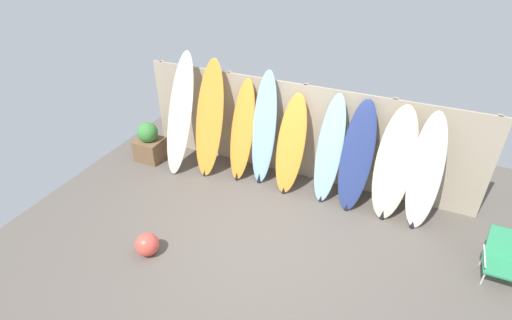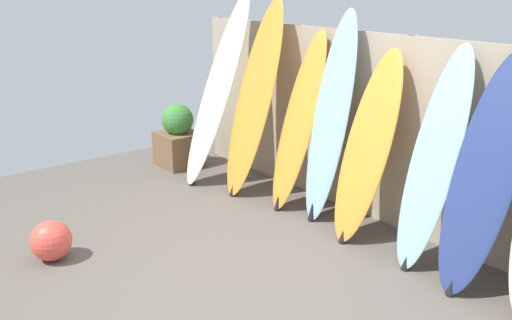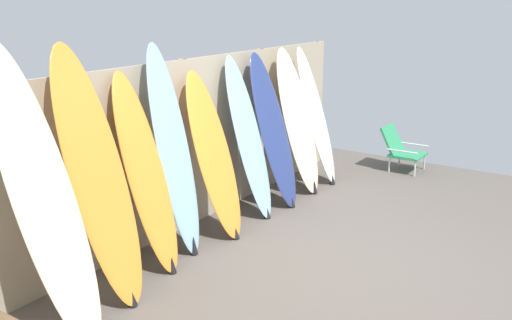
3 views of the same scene
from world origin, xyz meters
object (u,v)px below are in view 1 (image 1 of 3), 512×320
at_px(beach_chair, 504,257).
at_px(beach_ball, 147,244).
at_px(surfboard_cream_0, 180,115).
at_px(surfboard_orange_4, 291,145).
at_px(surfboard_navy_6, 357,157).
at_px(surfboard_orange_1, 209,120).
at_px(surfboard_orange_2, 242,131).
at_px(surfboard_skyblue_3, 264,130).
at_px(surfboard_white_8, 426,172).
at_px(surfboard_cream_7, 394,165).
at_px(surfboard_skyblue_5, 329,150).
at_px(planter_box, 149,143).

distance_m(beach_chair, beach_ball, 4.93).
bearing_deg(surfboard_cream_0, beach_chair, -6.68).
xyz_separation_m(surfboard_orange_4, surfboard_navy_6, (1.12, -0.01, 0.05)).
bearing_deg(surfboard_orange_1, surfboard_cream_0, -171.28).
xyz_separation_m(surfboard_orange_2, surfboard_skyblue_3, (0.41, 0.03, 0.10)).
bearing_deg(surfboard_white_8, surfboard_navy_6, 179.65).
height_order(surfboard_orange_1, surfboard_orange_2, surfboard_orange_1).
distance_m(surfboard_cream_0, surfboard_orange_2, 1.20).
relative_size(surfboard_orange_2, surfboard_cream_7, 0.99).
bearing_deg(surfboard_cream_7, surfboard_skyblue_3, 178.17).
bearing_deg(surfboard_orange_2, surfboard_skyblue_5, -0.27).
bearing_deg(surfboard_skyblue_3, surfboard_navy_6, -2.58).
distance_m(surfboard_orange_2, surfboard_white_8, 3.11).
height_order(surfboard_skyblue_3, planter_box, surfboard_skyblue_3).
height_order(surfboard_orange_1, surfboard_cream_7, surfboard_orange_1).
height_order(surfboard_navy_6, planter_box, surfboard_navy_6).
distance_m(surfboard_skyblue_5, surfboard_navy_6, 0.46).
bearing_deg(surfboard_cream_0, surfboard_orange_2, 8.56).
bearing_deg(surfboard_white_8, surfboard_cream_0, -178.32).
bearing_deg(surfboard_skyblue_3, surfboard_cream_7, -1.83).
bearing_deg(surfboard_navy_6, surfboard_cream_7, 0.31).
xyz_separation_m(surfboard_orange_2, surfboard_skyblue_5, (1.60, -0.01, 0.00)).
height_order(surfboard_white_8, beach_ball, surfboard_white_8).
distance_m(surfboard_navy_6, beach_ball, 3.49).
relative_size(surfboard_orange_2, beach_ball, 5.24).
relative_size(surfboard_orange_4, surfboard_skyblue_5, 0.95).
bearing_deg(surfboard_cream_7, surfboard_cream_0, -177.97).
distance_m(surfboard_orange_2, planter_box, 1.99).
xyz_separation_m(surfboard_cream_7, surfboard_white_8, (0.47, -0.01, -0.01)).
distance_m(surfboard_cream_0, surfboard_white_8, 4.29).
height_order(surfboard_skyblue_5, surfboard_navy_6, same).
relative_size(surfboard_cream_0, beach_ball, 6.25).
bearing_deg(surfboard_orange_2, surfboard_navy_6, -1.26).
relative_size(surfboard_orange_1, surfboard_skyblue_3, 1.03).
distance_m(surfboard_white_8, planter_box, 5.04).
bearing_deg(surfboard_orange_4, surfboard_white_8, -0.46).
xyz_separation_m(surfboard_orange_1, surfboard_skyblue_5, (2.21, 0.08, -0.15)).
relative_size(surfboard_cream_0, surfboard_skyblue_3, 1.06).
relative_size(surfboard_skyblue_5, beach_ball, 5.25).
xyz_separation_m(surfboard_orange_1, beach_ball, (0.25, -2.36, -0.86)).
distance_m(surfboard_orange_2, surfboard_skyblue_3, 0.42).
height_order(surfboard_orange_2, beach_ball, surfboard_orange_2).
relative_size(beach_chair, beach_ball, 1.84).
xyz_separation_m(surfboard_navy_6, planter_box, (-3.95, -0.25, -0.54)).
height_order(surfboard_white_8, beach_chair, surfboard_white_8).
bearing_deg(surfboard_cream_0, surfboard_orange_1, 8.72).
distance_m(surfboard_skyblue_3, planter_box, 2.41).
height_order(surfboard_cream_0, surfboard_cream_7, surfboard_cream_0).
xyz_separation_m(surfboard_orange_2, beach_chair, (4.28, -0.82, -0.57)).
relative_size(surfboard_skyblue_3, surfboard_skyblue_5, 1.12).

